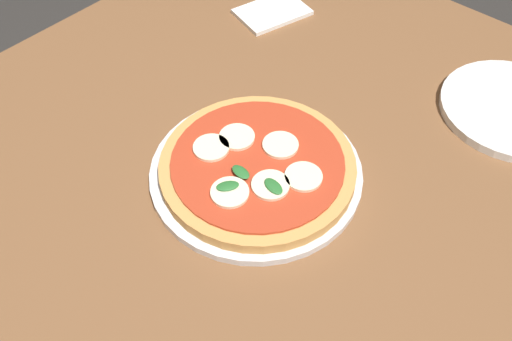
{
  "coord_description": "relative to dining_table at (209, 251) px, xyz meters",
  "views": [
    {
      "loc": [
        -0.29,
        -0.35,
        1.37
      ],
      "look_at": [
        0.1,
        -0.01,
        0.77
      ],
      "focal_mm": 38.84,
      "sensor_mm": 36.0,
      "label": 1
    }
  ],
  "objects": [
    {
      "name": "dining_table",
      "position": [
        0.0,
        0.0,
        0.0
      ],
      "size": [
        1.38,
        1.04,
        0.76
      ],
      "color": "brown",
      "rests_on": "ground_plane"
    },
    {
      "name": "serving_tray",
      "position": [
        0.1,
        -0.01,
        0.1
      ],
      "size": [
        0.3,
        0.3,
        0.01
      ],
      "primitive_type": "cylinder",
      "color": "silver",
      "rests_on": "dining_table"
    },
    {
      "name": "pizza",
      "position": [
        0.1,
        -0.01,
        0.12
      ],
      "size": [
        0.28,
        0.28,
        0.03
      ],
      "color": "tan",
      "rests_on": "serving_tray"
    },
    {
      "name": "napkin",
      "position": [
        0.42,
        0.24,
        0.1
      ],
      "size": [
        0.15,
        0.12,
        0.01
      ],
      "primitive_type": "cube",
      "rotation": [
        0.0,
        0.0,
        -0.27
      ],
      "color": "white",
      "rests_on": "dining_table"
    }
  ]
}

